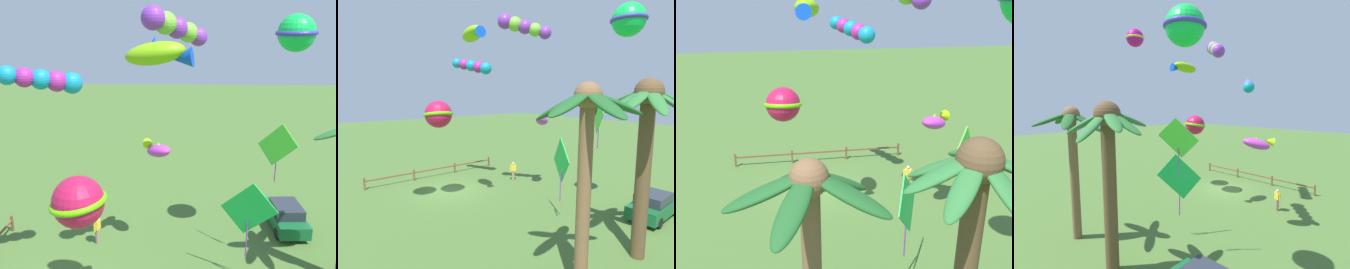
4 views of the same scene
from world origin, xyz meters
The scene contains 10 objects.
parked_car_0 centered at (-7.42, 11.34, 0.75)m, with size 3.99×1.92×1.51m.
spectator_0 centered at (-5.34, 0.83, 0.81)m, with size 0.52×0.36×1.59m.
kite_fish_0 centered at (-5.34, 4.09, 5.37)m, with size 1.99×1.77×1.00m.
kite_ball_1 centered at (-5.11, 10.36, 11.00)m, with size 2.25×2.26×1.68m.
kite_diamond_2 centered at (-3.99, 9.64, 6.08)m, with size 1.43×1.48×2.82m.
kite_diamond_3 centered at (-2.65, 8.27, 3.53)m, with size 1.43×2.29×3.71m.
kite_ball_4 centered at (1.72, 2.06, 5.98)m, with size 2.18×2.19×1.69m.
kite_tube_5 centered at (-2.59, 4.97, 11.30)m, with size 2.57×2.56×1.57m.
kite_tube_6 centered at (-2.15, -0.09, 9.29)m, with size 2.05×2.89×1.28m.
kite_fish_8 centered at (0.64, 4.58, 10.53)m, with size 1.33×2.35×1.01m.
Camera 1 is at (12.53, 5.34, 11.46)m, focal length 40.62 mm.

